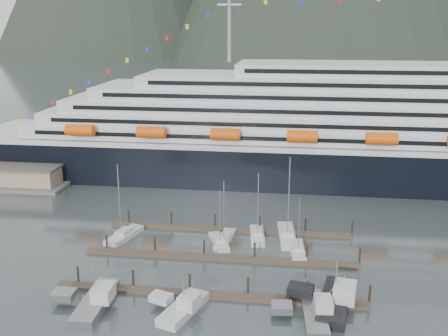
{
  "coord_description": "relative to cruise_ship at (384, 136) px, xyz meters",
  "views": [
    {
      "loc": [
        7.02,
        -80.27,
        40.27
      ],
      "look_at": [
        -6.87,
        22.0,
        11.31
      ],
      "focal_mm": 42.0,
      "sensor_mm": 36.0,
      "label": 1
    }
  ],
  "objects": [
    {
      "name": "sailboat_f",
      "position": [
        -29.25,
        -41.68,
        -11.61
      ],
      "size": [
        3.6,
        9.24,
        13.72
      ],
      "rotation": [
        0.0,
        0.0,
        1.68
      ],
      "color": "silver",
      "rests_on": "ground"
    },
    {
      "name": "sailboat_c",
      "position": [
        -36.14,
        -45.56,
        -11.65
      ],
      "size": [
        5.23,
        8.66,
        11.17
      ],
      "rotation": [
        0.0,
        0.0,
        1.95
      ],
      "color": "silver",
      "rests_on": "ground"
    },
    {
      "name": "dock_mid",
      "position": [
        -34.95,
        -51.89,
        -11.73
      ],
      "size": [
        48.18,
        2.28,
        3.2
      ],
      "color": "#483B2E",
      "rests_on": "ground"
    },
    {
      "name": "trawler_a",
      "position": [
        -51.01,
        -69.93,
        -11.15
      ],
      "size": [
        9.14,
        12.69,
        6.93
      ],
      "rotation": [
        0.0,
        0.0,
        1.59
      ],
      "color": "gray",
      "rests_on": "ground"
    },
    {
      "name": "sailboat_h",
      "position": [
        -21.56,
        -47.38,
        -11.64
      ],
      "size": [
        3.27,
        8.93,
        11.16
      ],
      "rotation": [
        0.0,
        0.0,
        1.66
      ],
      "color": "silver",
      "rests_on": "ground"
    },
    {
      "name": "trawler_d",
      "position": [
        -16.3,
        -65.22,
        -11.06
      ],
      "size": [
        10.26,
        13.77,
        7.95
      ],
      "rotation": [
        0.0,
        0.0,
        1.39
      ],
      "color": "black",
      "rests_on": "ground"
    },
    {
      "name": "ground",
      "position": [
        -30.03,
        -54.94,
        -12.04
      ],
      "size": [
        1600.0,
        1600.0,
        0.0
      ],
      "primitive_type": "plane",
      "color": "#495456",
      "rests_on": "ground"
    },
    {
      "name": "sailboat_d",
      "position": [
        -35.18,
        -44.16,
        -11.64
      ],
      "size": [
        3.19,
        9.69,
        12.67
      ],
      "rotation": [
        0.0,
        0.0,
        1.47
      ],
      "color": "silver",
      "rests_on": "ground"
    },
    {
      "name": "sailboat_a",
      "position": [
        -54.66,
        -45.09,
        -11.59
      ],
      "size": [
        5.42,
        10.12,
        15.45
      ],
      "rotation": [
        0.0,
        0.0,
        1.29
      ],
      "color": "silver",
      "rests_on": "ground"
    },
    {
      "name": "sailboat_g",
      "position": [
        -23.58,
        -40.95,
        -11.58
      ],
      "size": [
        4.16,
        12.29,
        16.95
      ],
      "rotation": [
        0.0,
        0.0,
        1.67
      ],
      "color": "silver",
      "rests_on": "ground"
    },
    {
      "name": "trawler_c",
      "position": [
        -19.35,
        -68.65,
        -11.22
      ],
      "size": [
        8.65,
        12.24,
        6.1
      ],
      "rotation": [
        0.0,
        0.0,
        1.64
      ],
      "color": "gray",
      "rests_on": "ground"
    },
    {
      "name": "trawler_b",
      "position": [
        -37.84,
        -69.91,
        -11.2
      ],
      "size": [
        8.47,
        10.42,
        6.4
      ],
      "rotation": [
        0.0,
        0.0,
        1.25
      ],
      "color": "silver",
      "rests_on": "ground"
    },
    {
      "name": "dock_far",
      "position": [
        -34.95,
        -38.89,
        -11.73
      ],
      "size": [
        48.18,
        2.28,
        3.2
      ],
      "color": "#483B2E",
      "rests_on": "ground"
    },
    {
      "name": "dock_near",
      "position": [
        -34.95,
        -64.89,
        -11.73
      ],
      "size": [
        48.18,
        2.28,
        3.2
      ],
      "color": "#483B2E",
      "rests_on": "ground"
    },
    {
      "name": "cruise_ship",
      "position": [
        0.0,
        0.0,
        0.0
      ],
      "size": [
        210.0,
        30.4,
        50.3
      ],
      "color": "black",
      "rests_on": "ground"
    }
  ]
}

